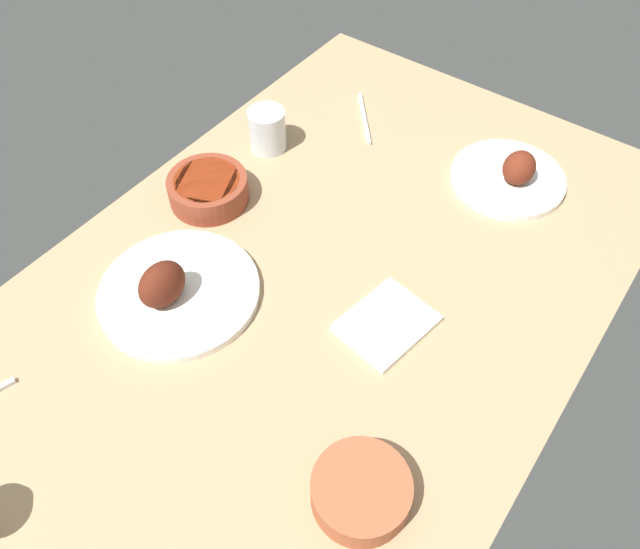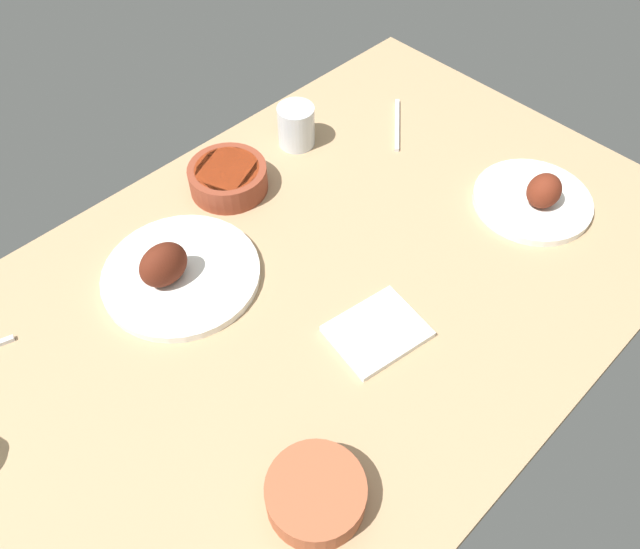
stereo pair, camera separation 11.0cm
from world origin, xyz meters
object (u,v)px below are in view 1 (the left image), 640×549
bowl_sauce (208,188)px  water_tumbler (267,130)px  fork_loose (364,118)px  folded_napkin (386,323)px  bowl_soup (361,491)px  plate_near_viewer (175,290)px  plate_center_main (510,176)px

bowl_sauce → water_tumbler: bearing=-177.5°
bowl_sauce → fork_loose: 40.89cm
folded_napkin → bowl_soup: bearing=25.5°
water_tumbler → folded_napkin: (24.25, 45.59, -3.90)cm
bowl_sauce → plate_near_viewer: bearing=29.1°
water_tumbler → bowl_sauce: bearing=2.5°
fork_loose → bowl_sauce: bearing=124.2°
bowl_sauce → folded_napkin: bearing=83.9°
plate_center_main → folded_napkin: size_ratio=1.54×
bowl_soup → fork_loose: bowl_soup is taller
plate_near_viewer → folded_napkin: size_ratio=1.87×
bowl_soup → water_tumbler: water_tumbler is taller
plate_near_viewer → bowl_sauce: bearing=-150.9°
plate_near_viewer → bowl_soup: 46.59cm
folded_napkin → plate_center_main: bearing=178.6°
plate_near_viewer → plate_center_main: bearing=151.1°
folded_napkin → plate_near_viewer: bearing=-62.9°
folded_napkin → fork_loose: folded_napkin is taller
bowl_sauce → fork_loose: bowl_sauce is taller
bowl_sauce → water_tumbler: water_tumbler is taller
plate_center_main → folded_napkin: (44.63, -1.12, -1.24)cm
plate_near_viewer → folded_napkin: (-16.74, 32.76, -1.40)cm
plate_center_main → plate_near_viewer: size_ratio=0.82×
bowl_soup → water_tumbler: bearing=-131.1°
plate_center_main → plate_near_viewer: bearing=-28.9°
water_tumbler → fork_loose: 23.35cm
plate_center_main → water_tumbler: size_ratio=2.57×
plate_center_main → water_tumbler: water_tumbler is taller
plate_near_viewer → bowl_soup: (9.97, 45.50, 0.71)cm
bowl_soup → water_tumbler: size_ratio=1.55×
plate_center_main → fork_loose: (0.42, -35.30, -1.44)cm
bowl_soup → folded_napkin: (-26.72, -12.74, -2.11)cm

